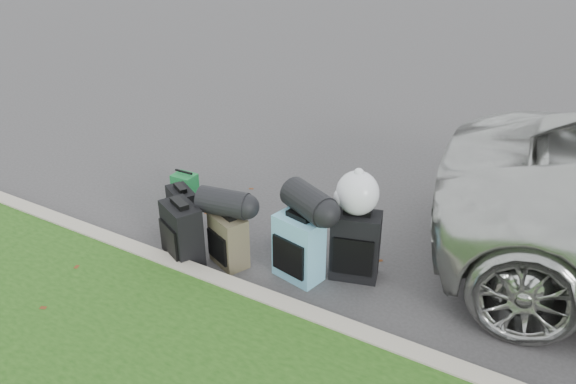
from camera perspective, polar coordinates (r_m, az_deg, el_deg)
The scene contains 12 objects.
ground at distance 6.10m, azimuth -0.15°, elevation -5.56°, with size 120.00×120.00×0.00m, color #383535.
curb at distance 5.38m, azimuth -5.68°, elevation -9.79°, with size 120.00×0.18×0.15m, color #9E937F.
suitcase_small_black at distance 6.40m, azimuth -10.69°, elevation -1.79°, with size 0.40×0.22×0.50m, color black.
suitcase_large_black_left at distance 5.80m, azimuth -10.69°, elevation -4.20°, with size 0.45×0.27×0.65m, color black.
suitcase_olive at distance 5.72m, azimuth -6.05°, elevation -4.91°, with size 0.40×0.25×0.55m, color #3F3928.
suitcase_teal at distance 5.46m, azimuth 1.09°, elevation -5.71°, with size 0.47×0.28×0.66m, color teal.
suitcase_large_black_right at distance 5.50m, azimuth 6.85°, elevation -5.43°, with size 0.47×0.28×0.70m, color black.
tote_green at distance 7.15m, azimuth -10.42°, elevation 0.59°, with size 0.28×0.22×0.32m, color #186F32.
tote_navy at distance 6.08m, azimuth 0.28°, elevation -3.95°, with size 0.29×0.23×0.31m, color navy.
duffel_left at distance 5.56m, azimuth -6.58°, elevation -1.06°, with size 0.27×0.27×0.50m, color black.
duffel_right at distance 5.27m, azimuth 2.09°, elevation -0.98°, with size 0.30×0.30×0.53m, color black.
trash_bag at distance 5.26m, azimuth 7.08°, elevation -0.10°, with size 0.41×0.41×0.41m, color silver.
Camera 1 is at (2.63, -4.42, 3.28)m, focal length 35.00 mm.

